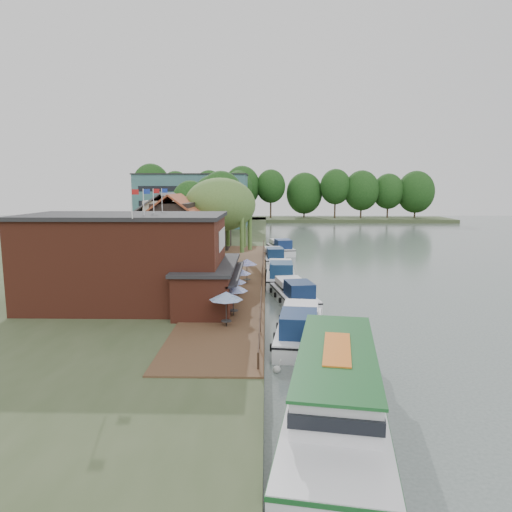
{
  "coord_description": "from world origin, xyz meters",
  "views": [
    {
      "loc": [
        -4.92,
        -36.21,
        10.35
      ],
      "look_at": [
        -6.0,
        12.0,
        3.0
      ],
      "focal_mm": 32.0,
      "sensor_mm": 36.0,
      "label": 1
    }
  ],
  "objects": [
    {
      "name": "bank_tree_3",
      "position": [
        -16.47,
        76.19,
        7.37
      ],
      "size": [
        6.92,
        6.92,
        12.75
      ],
      "primitive_type": null,
      "color": "#143811",
      "rests_on": "land_bank"
    },
    {
      "name": "cruiser_2",
      "position": [
        -3.33,
        12.32,
        1.29
      ],
      "size": [
        3.58,
        10.58,
        2.58
      ],
      "primitive_type": null,
      "rotation": [
        0.0,
        0.0,
        -0.02
      ],
      "color": "silver",
      "rests_on": "ground"
    },
    {
      "name": "bank_tree_5",
      "position": [
        -12.9,
        95.97,
        7.99
      ],
      "size": [
        7.0,
        7.0,
        13.98
      ],
      "primitive_type": null,
      "color": "#143811",
      "rests_on": "land_bank"
    },
    {
      "name": "umbrella_0",
      "position": [
        -7.56,
        -6.8,
        2.29
      ],
      "size": [
        2.26,
        2.26,
        2.38
      ],
      "primitive_type": null,
      "color": "#19488D",
      "rests_on": "quay_deck"
    },
    {
      "name": "pub",
      "position": [
        -14.0,
        -1.0,
        4.65
      ],
      "size": [
        20.0,
        11.0,
        7.3
      ],
      "primitive_type": null,
      "color": "maroon",
      "rests_on": "land_bank"
    },
    {
      "name": "umbrella_4",
      "position": [
        -6.77,
        7.0,
        2.29
      ],
      "size": [
        1.99,
        1.99,
        2.38
      ],
      "primitive_type": null,
      "color": "navy",
      "rests_on": "quay_deck"
    },
    {
      "name": "cruiser_1",
      "position": [
        -2.41,
        3.64,
        1.16
      ],
      "size": [
        4.88,
        10.02,
        2.32
      ],
      "primitive_type": null,
      "rotation": [
        0.0,
        0.0,
        0.19
      ],
      "color": "white",
      "rests_on": "ground"
    },
    {
      "name": "swan",
      "position": [
        -4.3,
        -11.82,
        0.22
      ],
      "size": [
        0.44,
        0.44,
        0.44
      ],
      "primitive_type": "sphere",
      "color": "white",
      "rests_on": "ground"
    },
    {
      "name": "hotel_block",
      "position": [
        -22.0,
        70.0,
        7.15
      ],
      "size": [
        25.4,
        12.4,
        12.3
      ],
      "primitive_type": null,
      "color": "#38666B",
      "rests_on": "land_bank"
    },
    {
      "name": "cruiser_0",
      "position": [
        -2.63,
        -6.47,
        1.25
      ],
      "size": [
        4.44,
        10.55,
        2.5
      ],
      "primitive_type": null,
      "rotation": [
        0.0,
        0.0,
        -0.11
      ],
      "color": "white",
      "rests_on": "ground"
    },
    {
      "name": "cottage_b",
      "position": [
        -18.0,
        24.0,
        5.25
      ],
      "size": [
        9.6,
        8.6,
        8.5
      ],
      "primitive_type": null,
      "color": "beige",
      "rests_on": "land_bank"
    },
    {
      "name": "quay_deck",
      "position": [
        -8.0,
        10.0,
        1.05
      ],
      "size": [
        6.0,
        50.0,
        0.1
      ],
      "primitive_type": "cube",
      "color": "#47301E",
      "rests_on": "land_bank"
    },
    {
      "name": "ground",
      "position": [
        0.0,
        0.0,
        0.0
      ],
      "size": [
        260.0,
        260.0,
        0.0
      ],
      "primitive_type": "plane",
      "color": "#515E5A",
      "rests_on": "ground"
    },
    {
      "name": "land_bank",
      "position": [
        -30.0,
        35.0,
        0.5
      ],
      "size": [
        50.0,
        140.0,
        1.0
      ],
      "primitive_type": "cube",
      "color": "#384728",
      "rests_on": "ground"
    },
    {
      "name": "umbrella_3",
      "position": [
        -7.3,
        2.3,
        2.29
      ],
      "size": [
        2.26,
        2.26,
        2.38
      ],
      "primitive_type": null,
      "color": "navy",
      "rests_on": "quay_deck"
    },
    {
      "name": "bank_tree_2",
      "position": [
        -15.53,
        56.11,
        6.86
      ],
      "size": [
        8.69,
        8.69,
        11.73
      ],
      "primitive_type": null,
      "color": "#143811",
      "rests_on": "land_bank"
    },
    {
      "name": "cottage_c",
      "position": [
        -14.0,
        33.0,
        5.25
      ],
      "size": [
        7.6,
        7.6,
        8.5
      ],
      "primitive_type": null,
      "color": "black",
      "rests_on": "land_bank"
    },
    {
      "name": "cruiser_4",
      "position": [
        -2.67,
        34.57,
        1.2
      ],
      "size": [
        5.0,
        10.34,
        2.4
      ],
      "primitive_type": null,
      "rotation": [
        0.0,
        0.0,
        0.19
      ],
      "color": "silver",
      "rests_on": "ground"
    },
    {
      "name": "cottage_a",
      "position": [
        -15.0,
        14.0,
        5.25
      ],
      "size": [
        8.6,
        7.6,
        8.5
      ],
      "primitive_type": null,
      "color": "black",
      "rests_on": "land_bank"
    },
    {
      "name": "umbrella_1",
      "position": [
        -7.28,
        -4.21,
        2.29
      ],
      "size": [
        2.14,
        2.14,
        2.38
      ],
      "primitive_type": null,
      "color": "navy",
      "rests_on": "quay_deck"
    },
    {
      "name": "tour_boat",
      "position": [
        -1.83,
        -17.26,
        1.61
      ],
      "size": [
        6.42,
        15.24,
        3.23
      ],
      "primitive_type": null,
      "rotation": [
        0.0,
        0.0,
        -0.16
      ],
      "color": "silver",
      "rests_on": "ground"
    },
    {
      "name": "willow",
      "position": [
        -10.5,
        19.0,
        6.21
      ],
      "size": [
        8.6,
        8.6,
        10.43
      ],
      "primitive_type": null,
      "color": "#476B2D",
      "rests_on": "land_bank"
    },
    {
      "name": "bank_tree_4",
      "position": [
        -12.43,
        85.24,
        7.66
      ],
      "size": [
        7.57,
        7.57,
        13.33
      ],
      "primitive_type": null,
      "color": "#143811",
      "rests_on": "land_bank"
    },
    {
      "name": "umbrella_2",
      "position": [
        -7.62,
        -1.33,
        2.29
      ],
      "size": [
        2.34,
        2.34,
        2.38
      ],
      "primitive_type": null,
      "color": "navy",
      "rests_on": "quay_deck"
    },
    {
      "name": "bank_tree_0",
      "position": [
        -17.7,
        40.88,
        6.2
      ],
      "size": [
        6.39,
        6.39,
        10.4
      ],
      "primitive_type": null,
      "color": "#143811",
      "rests_on": "land_bank"
    },
    {
      "name": "bank_tree_1",
      "position": [
        -13.5,
        50.99,
        7.17
      ],
      "size": [
        8.56,
        8.56,
        12.34
      ],
      "primitive_type": null,
      "color": "#143811",
      "rests_on": "land_bank"
    },
    {
      "name": "cruiser_3",
      "position": [
        -3.84,
        25.36,
        1.16
      ],
      "size": [
        3.73,
        9.8,
        2.32
      ],
      "primitive_type": null,
      "rotation": [
        0.0,
        0.0,
        0.07
      ],
      "color": "silver",
      "rests_on": "ground"
    },
    {
      "name": "quay_rail",
      "position": [
        -5.3,
        10.5,
        1.5
      ],
      "size": [
        0.2,
        49.0,
        1.0
      ],
      "primitive_type": null,
      "color": "black",
      "rests_on": "land_bank"
    }
  ]
}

